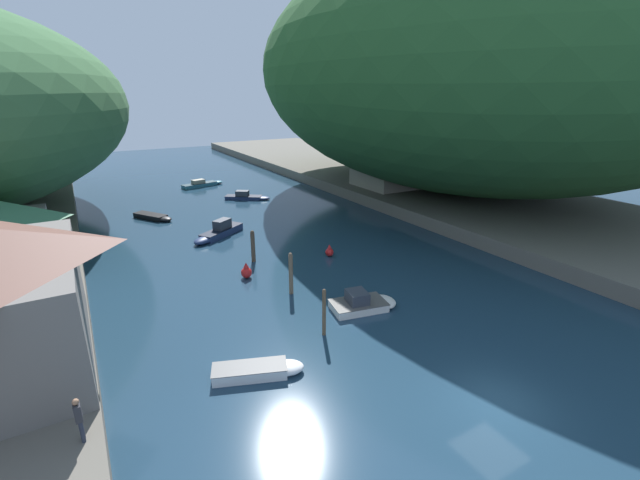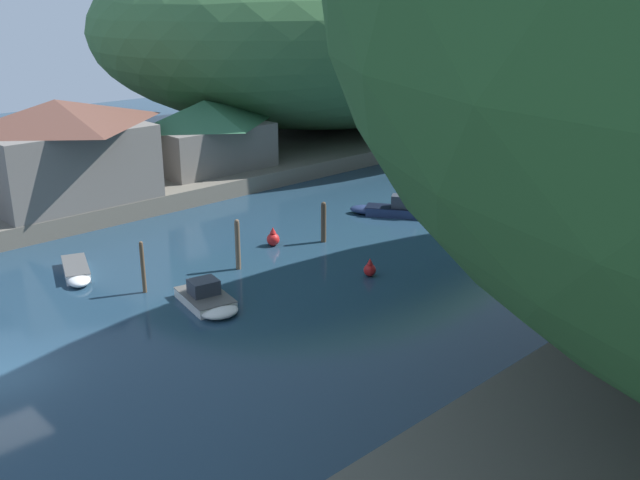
{
  "view_description": "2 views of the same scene",
  "coord_description": "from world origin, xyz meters",
  "px_view_note": "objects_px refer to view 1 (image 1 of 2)",
  "views": [
    {
      "loc": [
        -13.73,
        -9.02,
        12.42
      ],
      "look_at": [
        1.94,
        18.23,
        1.46
      ],
      "focal_mm": 24.0,
      "sensor_mm": 36.0,
      "label": 1
    },
    {
      "loc": [
        26.39,
        -7.87,
        14.25
      ],
      "look_at": [
        -1.99,
        18.93,
        0.62
      ],
      "focal_mm": 40.0,
      "sensor_mm": 36.0,
      "label": 2
    }
  ],
  "objects_px": {
    "channel_buoy_far": "(329,252)",
    "boat_white_cruiser": "(155,217)",
    "channel_buoy_near": "(246,272)",
    "boat_navy_launch": "(203,184)",
    "person_on_quay": "(27,353)",
    "boat_red_skiff": "(248,197)",
    "right_bank_cottage": "(386,166)",
    "boat_mid_channel": "(364,303)",
    "boat_moored_right": "(261,370)",
    "person_by_boathouse": "(79,417)",
    "boat_far_upstream": "(218,232)"
  },
  "relations": [
    {
      "from": "boat_red_skiff",
      "to": "channel_buoy_far",
      "type": "height_order",
      "value": "boat_red_skiff"
    },
    {
      "from": "boat_mid_channel",
      "to": "channel_buoy_near",
      "type": "height_order",
      "value": "boat_mid_channel"
    },
    {
      "from": "boat_moored_right",
      "to": "person_on_quay",
      "type": "distance_m",
      "value": 9.71
    },
    {
      "from": "boat_far_upstream",
      "to": "person_on_quay",
      "type": "relative_size",
      "value": 3.32
    },
    {
      "from": "boat_navy_launch",
      "to": "channel_buoy_far",
      "type": "height_order",
      "value": "boat_navy_launch"
    },
    {
      "from": "boat_navy_launch",
      "to": "person_on_quay",
      "type": "bearing_deg",
      "value": -39.23
    },
    {
      "from": "boat_moored_right",
      "to": "boat_navy_launch",
      "type": "bearing_deg",
      "value": -171.74
    },
    {
      "from": "boat_navy_launch",
      "to": "boat_white_cruiser",
      "type": "bearing_deg",
      "value": -47.49
    },
    {
      "from": "boat_red_skiff",
      "to": "person_on_quay",
      "type": "distance_m",
      "value": 35.85
    },
    {
      "from": "boat_far_upstream",
      "to": "person_by_boathouse",
      "type": "xyz_separation_m",
      "value": [
        -11.43,
        -22.28,
        1.78
      ]
    },
    {
      "from": "boat_white_cruiser",
      "to": "channel_buoy_near",
      "type": "relative_size",
      "value": 4.03
    },
    {
      "from": "boat_navy_launch",
      "to": "channel_buoy_near",
      "type": "distance_m",
      "value": 32.61
    },
    {
      "from": "boat_mid_channel",
      "to": "person_by_boathouse",
      "type": "bearing_deg",
      "value": -61.52
    },
    {
      "from": "right_bank_cottage",
      "to": "boat_red_skiff",
      "type": "height_order",
      "value": "right_bank_cottage"
    },
    {
      "from": "boat_navy_launch",
      "to": "person_by_boathouse",
      "type": "relative_size",
      "value": 3.63
    },
    {
      "from": "boat_mid_channel",
      "to": "boat_moored_right",
      "type": "relative_size",
      "value": 0.99
    },
    {
      "from": "right_bank_cottage",
      "to": "boat_white_cruiser",
      "type": "bearing_deg",
      "value": 172.5
    },
    {
      "from": "boat_navy_launch",
      "to": "boat_red_skiff",
      "type": "distance_m",
      "value": 10.5
    },
    {
      "from": "boat_mid_channel",
      "to": "person_on_quay",
      "type": "height_order",
      "value": "person_on_quay"
    },
    {
      "from": "boat_red_skiff",
      "to": "channel_buoy_far",
      "type": "bearing_deg",
      "value": 32.07
    },
    {
      "from": "channel_buoy_near",
      "to": "person_by_boathouse",
      "type": "bearing_deg",
      "value": -129.87
    },
    {
      "from": "boat_far_upstream",
      "to": "channel_buoy_near",
      "type": "distance_m",
      "value": 9.76
    },
    {
      "from": "boat_navy_launch",
      "to": "channel_buoy_near",
      "type": "relative_size",
      "value": 5.34
    },
    {
      "from": "boat_far_upstream",
      "to": "boat_white_cruiser",
      "type": "distance_m",
      "value": 9.59
    },
    {
      "from": "boat_mid_channel",
      "to": "person_by_boathouse",
      "type": "height_order",
      "value": "person_by_boathouse"
    },
    {
      "from": "channel_buoy_far",
      "to": "boat_white_cruiser",
      "type": "bearing_deg",
      "value": 119.74
    },
    {
      "from": "boat_mid_channel",
      "to": "channel_buoy_far",
      "type": "height_order",
      "value": "boat_mid_channel"
    },
    {
      "from": "boat_far_upstream",
      "to": "boat_red_skiff",
      "type": "bearing_deg",
      "value": -65.26
    },
    {
      "from": "boat_white_cruiser",
      "to": "person_on_quay",
      "type": "distance_m",
      "value": 27.49
    },
    {
      "from": "boat_mid_channel",
      "to": "person_on_quay",
      "type": "bearing_deg",
      "value": -80.66
    },
    {
      "from": "boat_white_cruiser",
      "to": "channel_buoy_near",
      "type": "height_order",
      "value": "channel_buoy_near"
    },
    {
      "from": "boat_moored_right",
      "to": "boat_red_skiff",
      "type": "height_order",
      "value": "boat_red_skiff"
    },
    {
      "from": "boat_moored_right",
      "to": "person_on_quay",
      "type": "relative_size",
      "value": 2.58
    },
    {
      "from": "boat_red_skiff",
      "to": "person_on_quay",
      "type": "xyz_separation_m",
      "value": [
        -20.63,
        -29.26,
        1.91
      ]
    },
    {
      "from": "boat_white_cruiser",
      "to": "boat_navy_launch",
      "type": "bearing_deg",
      "value": -155.07
    },
    {
      "from": "person_on_quay",
      "to": "boat_navy_launch",
      "type": "bearing_deg",
      "value": -37.68
    },
    {
      "from": "channel_buoy_near",
      "to": "channel_buoy_far",
      "type": "distance_m",
      "value": 7.23
    },
    {
      "from": "channel_buoy_near",
      "to": "channel_buoy_far",
      "type": "xyz_separation_m",
      "value": [
        7.2,
        0.65,
        -0.06
      ]
    },
    {
      "from": "right_bank_cottage",
      "to": "person_by_boathouse",
      "type": "height_order",
      "value": "right_bank_cottage"
    },
    {
      "from": "boat_mid_channel",
      "to": "boat_red_skiff",
      "type": "bearing_deg",
      "value": -176.46
    },
    {
      "from": "boat_navy_launch",
      "to": "person_by_boathouse",
      "type": "height_order",
      "value": "person_by_boathouse"
    },
    {
      "from": "right_bank_cottage",
      "to": "boat_navy_launch",
      "type": "xyz_separation_m",
      "value": [
        -18.04,
        17.16,
        -3.46
      ]
    },
    {
      "from": "right_bank_cottage",
      "to": "channel_buoy_far",
      "type": "relative_size",
      "value": 7.74
    },
    {
      "from": "channel_buoy_far",
      "to": "person_by_boathouse",
      "type": "bearing_deg",
      "value": -143.24
    },
    {
      "from": "boat_navy_launch",
      "to": "person_on_quay",
      "type": "relative_size",
      "value": 3.63
    },
    {
      "from": "person_by_boathouse",
      "to": "boat_red_skiff",
      "type": "bearing_deg",
      "value": -30.2
    },
    {
      "from": "boat_far_upstream",
      "to": "boat_navy_launch",
      "type": "height_order",
      "value": "boat_far_upstream"
    },
    {
      "from": "boat_mid_channel",
      "to": "channel_buoy_near",
      "type": "relative_size",
      "value": 3.76
    },
    {
      "from": "right_bank_cottage",
      "to": "boat_red_skiff",
      "type": "bearing_deg",
      "value": 155.69
    },
    {
      "from": "boat_red_skiff",
      "to": "channel_buoy_near",
      "type": "bearing_deg",
      "value": 14.33
    }
  ]
}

